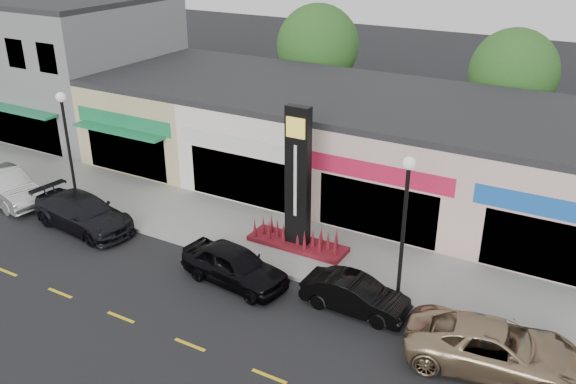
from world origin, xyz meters
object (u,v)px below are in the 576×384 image
Objects in this scene: car_black_conv at (355,295)px; car_gold_suv at (496,348)px; car_white_van at (6,187)px; car_black_sedan at (234,265)px; car_dark_sedan at (83,213)px; lamp_west_near at (67,138)px; pylon_sign at (298,199)px; lamp_east_near at (404,217)px.

car_gold_suv reaches higher than car_black_conv.
car_black_sedan is (13.61, -0.49, -0.06)m from car_white_van.
car_gold_suv is at bearing -85.51° from car_dark_sedan.
car_black_conv is (12.95, 0.23, -0.13)m from car_dark_sedan.
lamp_west_near reaches higher than car_white_van.
car_white_van is 18.28m from car_black_conv.
car_gold_suv is (17.84, -0.42, -0.01)m from car_dark_sedan.
car_black_conv is at bearing -83.16° from car_dark_sedan.
pylon_sign reaches higher than car_gold_suv.
car_white_van is 1.12× the size of car_black_sedan.
car_black_sedan is (10.17, -1.69, -2.74)m from lamp_west_near.
lamp_west_near is 10.67m from car_black_sedan.
lamp_east_near is at bearing -78.77° from car_dark_sedan.
pylon_sign reaches higher than car_dark_sedan.
lamp_east_near is at bearing 56.08° from car_gold_suv.
car_white_van is (-3.44, -1.20, -2.68)m from lamp_west_near.
lamp_east_near is at bearing -18.75° from pylon_sign.
pylon_sign is at bearing 161.25° from lamp_east_near.
car_gold_suv is (23.17, -0.55, -0.05)m from car_white_van.
car_dark_sedan reaches higher than car_black_sedan.
car_gold_suv is at bearing -83.82° from car_black_sedan.
car_dark_sedan is (-9.10, -3.03, -1.52)m from pylon_sign.
lamp_east_near is at bearing -67.28° from car_black_sedan.
pylon_sign is 1.57× the size of car_black_conv.
car_dark_sedan is at bearing -174.61° from lamp_east_near.
lamp_west_near is at bearing -60.90° from car_white_van.
car_black_sedan is (-5.83, -1.69, -2.74)m from lamp_east_near.
car_gold_suv is (9.57, -0.06, 0.01)m from car_black_sedan.
car_gold_suv is (4.89, -0.65, 0.12)m from car_black_conv.
lamp_east_near is 4.95m from car_gold_suv.
pylon_sign is 3.81m from car_black_sedan.
car_white_van reaches higher than car_gold_suv.
lamp_east_near is 1.26× the size of car_black_sedan.
car_dark_sedan is 17.85m from car_gold_suv.
lamp_west_near is 1.12× the size of car_white_van.
pylon_sign is 14.80m from car_white_van.
lamp_east_near is at bearing -45.95° from car_black_conv.
car_black_sedan is at bearing -163.84° from lamp_east_near.
lamp_west_near is at bearing 180.00° from lamp_east_near.
pylon_sign reaches higher than car_white_van.
car_white_van is at bearing 94.51° from car_black_sedan.
car_black_sedan is (8.28, -0.36, -0.01)m from car_dark_sedan.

